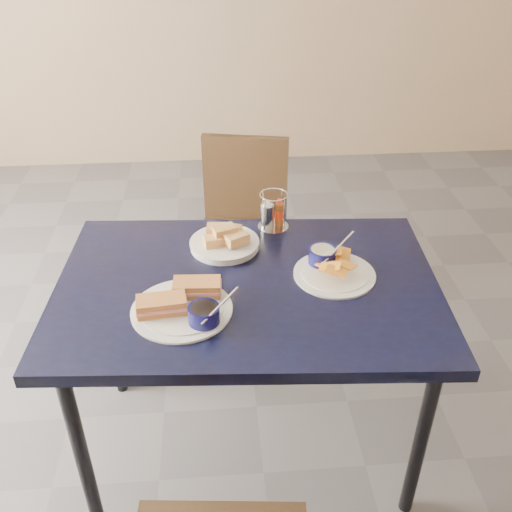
{
  "coord_description": "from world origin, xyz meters",
  "views": [
    {
      "loc": [
        -0.13,
        -1.6,
        1.79
      ],
      "look_at": [
        -0.01,
        -0.13,
        0.82
      ],
      "focal_mm": 40.0,
      "sensor_mm": 36.0,
      "label": 1
    }
  ],
  "objects": [
    {
      "name": "plantain_plate",
      "position": [
        0.22,
        -0.13,
        0.77
      ],
      "size": [
        0.26,
        0.26,
        0.12
      ],
      "color": "white",
      "rests_on": "dining_table"
    },
    {
      "name": "bread_basket",
      "position": [
        -0.11,
        0.04,
        0.78
      ],
      "size": [
        0.23,
        0.23,
        0.08
      ],
      "color": "white",
      "rests_on": "dining_table"
    },
    {
      "name": "dining_table",
      "position": [
        -0.04,
        -0.17,
        0.68
      ],
      "size": [
        1.23,
        0.86,
        0.75
      ],
      "color": "black",
      "rests_on": "ground"
    },
    {
      "name": "sandwich_plate",
      "position": [
        -0.23,
        -0.29,
        0.77
      ],
      "size": [
        0.31,
        0.29,
        0.12
      ],
      "color": "white",
      "rests_on": "dining_table"
    },
    {
      "name": "ground",
      "position": [
        0.0,
        0.0,
        0.0
      ],
      "size": [
        6.0,
        6.0,
        0.0
      ],
      "primitive_type": "plane",
      "color": "#504F54",
      "rests_on": "ground"
    },
    {
      "name": "condiment_caddy",
      "position": [
        0.07,
        0.16,
        0.81
      ],
      "size": [
        0.11,
        0.11,
        0.14
      ],
      "color": "silver",
      "rests_on": "dining_table"
    },
    {
      "name": "chair_far",
      "position": [
        -0.02,
        0.74,
        0.48
      ],
      "size": [
        0.46,
        0.45,
        0.84
      ],
      "color": "black",
      "rests_on": "ground"
    }
  ]
}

